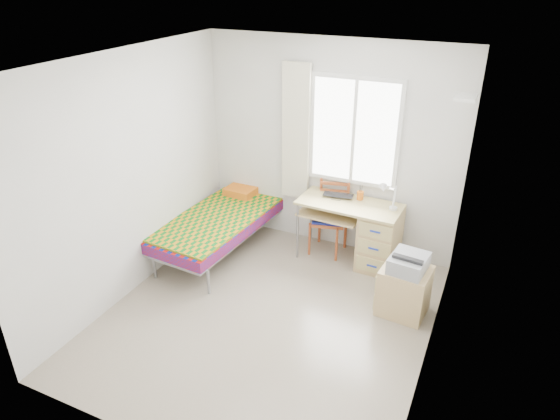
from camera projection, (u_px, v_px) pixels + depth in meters
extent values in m
plane|color=#BCAD93|center=(268.00, 316.00, 5.23)|extent=(3.50, 3.50, 0.00)
plane|color=white|center=(265.00, 62.00, 4.07)|extent=(3.50, 3.50, 0.00)
plane|color=silver|center=(330.00, 148.00, 6.07)|extent=(3.20, 0.00, 3.20)
plane|color=silver|center=(130.00, 177.00, 5.25)|extent=(0.00, 3.50, 3.50)
plane|color=silver|center=(443.00, 241.00, 4.05)|extent=(0.00, 3.50, 3.50)
cube|color=white|center=(354.00, 132.00, 5.83)|extent=(1.10, 0.04, 1.30)
cube|color=white|center=(354.00, 132.00, 5.82)|extent=(1.00, 0.02, 1.20)
cube|color=white|center=(354.00, 132.00, 5.82)|extent=(0.04, 0.02, 1.20)
cube|color=white|center=(296.00, 133.00, 6.10)|extent=(0.35, 0.05, 1.70)
cube|color=white|center=(466.00, 97.00, 4.85)|extent=(0.20, 0.32, 0.03)
cube|color=gray|center=(220.00, 227.00, 6.29)|extent=(1.03, 2.01, 0.06)
cube|color=#B2110B|center=(219.00, 222.00, 6.25)|extent=(1.07, 2.03, 0.14)
cube|color=#C5830D|center=(218.00, 217.00, 6.20)|extent=(1.04, 1.91, 0.03)
cube|color=tan|center=(254.00, 182.00, 6.94)|extent=(0.94, 0.13, 0.53)
cube|color=orange|center=(241.00, 191.00, 6.76)|extent=(0.41, 0.36, 0.10)
cylinder|color=gray|center=(154.00, 266.00, 5.79)|extent=(0.04, 0.04, 0.31)
cylinder|color=gray|center=(275.00, 216.00, 6.94)|extent=(0.04, 0.04, 0.31)
cube|color=tan|center=(350.00, 204.00, 5.92)|extent=(1.24, 0.61, 0.03)
cube|color=tan|center=(380.00, 239.00, 5.94)|extent=(0.45, 0.56, 0.73)
cube|color=tan|center=(331.00, 213.00, 6.08)|extent=(0.77, 0.55, 0.02)
cylinder|color=gray|center=(298.00, 231.00, 6.12)|extent=(0.03, 0.03, 0.73)
cylinder|color=gray|center=(311.00, 216.00, 6.49)|extent=(0.03, 0.03, 0.73)
cube|color=#A0501E|center=(328.00, 220.00, 6.22)|extent=(0.48, 0.48, 0.04)
cube|color=navy|center=(329.00, 218.00, 6.20)|extent=(0.46, 0.46, 0.04)
cube|color=#A0501E|center=(334.00, 195.00, 6.24)|extent=(0.35, 0.12, 0.39)
cylinder|color=#A0501E|center=(309.00, 239.00, 6.24)|extent=(0.03, 0.03, 0.44)
cylinder|color=#A0501E|center=(347.00, 216.00, 6.29)|extent=(0.04, 0.04, 0.91)
cube|color=tan|center=(404.00, 291.00, 5.18)|extent=(0.52, 0.47, 0.53)
cube|color=tan|center=(382.00, 276.00, 5.22)|extent=(0.05, 0.39, 0.19)
cube|color=tan|center=(380.00, 293.00, 5.32)|extent=(0.05, 0.39, 0.19)
cube|color=#95989D|center=(409.00, 263.00, 5.02)|extent=(0.39, 0.43, 0.16)
cube|color=black|center=(409.00, 256.00, 4.99)|extent=(0.31, 0.35, 0.02)
imported|color=black|center=(337.00, 197.00, 6.03)|extent=(0.39, 0.28, 0.03)
cylinder|color=orange|center=(360.00, 195.00, 5.99)|extent=(0.10, 0.10, 0.10)
cylinder|color=white|center=(393.00, 208.00, 5.76)|extent=(0.10, 0.10, 0.03)
cylinder|color=white|center=(394.00, 197.00, 5.70)|extent=(0.02, 0.11, 0.26)
cylinder|color=white|center=(392.00, 189.00, 5.58)|extent=(0.12, 0.23, 0.11)
cone|color=white|center=(383.00, 189.00, 5.52)|extent=(0.14, 0.15, 0.12)
imported|color=gray|center=(333.00, 214.00, 6.05)|extent=(0.26, 0.30, 0.02)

